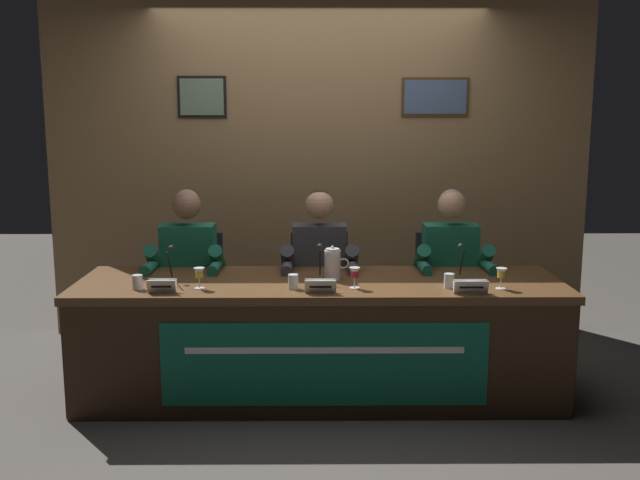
# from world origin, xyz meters

# --- Properties ---
(ground_plane) EXTENTS (12.00, 12.00, 0.00)m
(ground_plane) POSITION_xyz_m (0.00, 0.00, 0.00)
(ground_plane) COLOR #4C4742
(wall_back_panelled) EXTENTS (4.15, 0.14, 2.60)m
(wall_back_panelled) POSITION_xyz_m (0.00, 1.32, 1.30)
(wall_back_panelled) COLOR #937047
(wall_back_panelled) RESTS_ON ground_plane
(conference_table) EXTENTS (2.95, 0.85, 0.73)m
(conference_table) POSITION_xyz_m (0.00, -0.11, 0.50)
(conference_table) COLOR brown
(conference_table) RESTS_ON ground_plane
(chair_left) EXTENTS (0.44, 0.45, 0.91)m
(chair_left) POSITION_xyz_m (-0.88, 0.61, 0.44)
(chair_left) COLOR black
(chair_left) RESTS_ON ground_plane
(panelist_left) EXTENTS (0.51, 0.48, 1.23)m
(panelist_left) POSITION_xyz_m (-0.88, 0.41, 0.72)
(panelist_left) COLOR black
(panelist_left) RESTS_ON ground_plane
(nameplate_left) EXTENTS (0.16, 0.06, 0.08)m
(nameplate_left) POSITION_xyz_m (-0.90, -0.30, 0.77)
(nameplate_left) COLOR white
(nameplate_left) RESTS_ON conference_table
(juice_glass_left) EXTENTS (0.06, 0.06, 0.12)m
(juice_glass_left) POSITION_xyz_m (-0.70, -0.21, 0.81)
(juice_glass_left) COLOR white
(juice_glass_left) RESTS_ON conference_table
(water_cup_left) EXTENTS (0.06, 0.06, 0.08)m
(water_cup_left) POSITION_xyz_m (-1.06, -0.22, 0.77)
(water_cup_left) COLOR silver
(water_cup_left) RESTS_ON conference_table
(microphone_left) EXTENTS (0.06, 0.17, 0.22)m
(microphone_left) POSITION_xyz_m (-0.90, -0.07, 0.80)
(microphone_left) COLOR black
(microphone_left) RESTS_ON conference_table
(chair_center) EXTENTS (0.44, 0.45, 0.91)m
(chair_center) POSITION_xyz_m (0.00, 0.61, 0.44)
(chair_center) COLOR black
(chair_center) RESTS_ON ground_plane
(panelist_center) EXTENTS (0.51, 0.48, 1.23)m
(panelist_center) POSITION_xyz_m (0.00, 0.41, 0.72)
(panelist_center) COLOR black
(panelist_center) RESTS_ON ground_plane
(nameplate_center) EXTENTS (0.18, 0.06, 0.08)m
(nameplate_center) POSITION_xyz_m (0.00, -0.32, 0.77)
(nameplate_center) COLOR white
(nameplate_center) RESTS_ON conference_table
(juice_glass_center) EXTENTS (0.06, 0.06, 0.12)m
(juice_glass_center) POSITION_xyz_m (0.20, -0.20, 0.81)
(juice_glass_center) COLOR white
(juice_glass_center) RESTS_ON conference_table
(water_cup_center) EXTENTS (0.06, 0.06, 0.08)m
(water_cup_center) POSITION_xyz_m (-0.16, -0.21, 0.77)
(water_cup_center) COLOR silver
(water_cup_center) RESTS_ON conference_table
(microphone_center) EXTENTS (0.06, 0.17, 0.22)m
(microphone_center) POSITION_xyz_m (0.00, -0.02, 0.80)
(microphone_center) COLOR black
(microphone_center) RESTS_ON conference_table
(chair_right) EXTENTS (0.44, 0.45, 0.91)m
(chair_right) POSITION_xyz_m (0.88, 0.61, 0.44)
(chair_right) COLOR black
(chair_right) RESTS_ON ground_plane
(panelist_right) EXTENTS (0.51, 0.48, 1.23)m
(panelist_right) POSITION_xyz_m (0.88, 0.41, 0.72)
(panelist_right) COLOR black
(panelist_right) RESTS_ON ground_plane
(nameplate_right) EXTENTS (0.19, 0.06, 0.08)m
(nameplate_right) POSITION_xyz_m (0.85, -0.33, 0.77)
(nameplate_right) COLOR white
(nameplate_right) RESTS_ON conference_table
(juice_glass_right) EXTENTS (0.06, 0.06, 0.12)m
(juice_glass_right) POSITION_xyz_m (1.05, -0.23, 0.81)
(juice_glass_right) COLOR white
(juice_glass_right) RESTS_ON conference_table
(water_cup_right) EXTENTS (0.06, 0.06, 0.08)m
(water_cup_right) POSITION_xyz_m (0.75, -0.20, 0.77)
(water_cup_right) COLOR silver
(water_cup_right) RESTS_ON conference_table
(microphone_right) EXTENTS (0.06, 0.17, 0.22)m
(microphone_right) POSITION_xyz_m (0.87, -0.03, 0.80)
(microphone_right) COLOR black
(microphone_right) RESTS_ON conference_table
(water_pitcher_central) EXTENTS (0.15, 0.10, 0.21)m
(water_pitcher_central) POSITION_xyz_m (0.08, 0.03, 0.82)
(water_pitcher_central) COLOR silver
(water_pitcher_central) RESTS_ON conference_table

